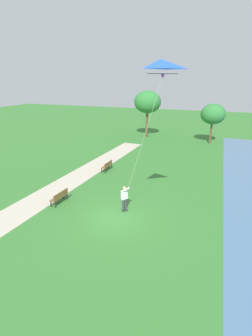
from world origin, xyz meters
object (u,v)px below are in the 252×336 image
object	(u,v)px
person_kite_flyer	(125,196)
flying_kite	(160,71)
tree_lakeside_far	(213,114)
park_bench_far_walkway	(107,165)
tree_behind_path	(147,102)
park_bench_near_walkway	(60,196)

from	to	relation	value
person_kite_flyer	flying_kite	bearing A→B (deg)	-29.17
flying_kite	tree_lakeside_far	xyz separation A→B (m)	(2.02, 22.09, -4.57)
person_kite_flyer	tree_lakeside_far	distance (m)	21.45
park_bench_far_walkway	tree_behind_path	world-z (taller)	tree_behind_path
tree_behind_path	park_bench_far_walkway	bearing A→B (deg)	-87.74
tree_behind_path	park_bench_near_walkway	bearing A→B (deg)	-89.35
park_bench_far_walkway	tree_behind_path	size ratio (longest dim) A/B	0.23
park_bench_far_walkway	tree_lakeside_far	bearing A→B (deg)	59.52
person_kite_flyer	park_bench_far_walkway	xyz separation A→B (m)	(-4.22, 6.39, -0.54)
tree_behind_path	tree_lakeside_far	world-z (taller)	tree_behind_path
park_bench_near_walkway	tree_lakeside_far	world-z (taller)	tree_lakeside_far
park_bench_near_walkway	park_bench_far_walkway	distance (m)	7.00
person_kite_flyer	tree_behind_path	size ratio (longest dim) A/B	0.27
flying_kite	tree_behind_path	xyz separation A→B (m)	(-7.08, 22.88, -3.38)
park_bench_near_walkway	tree_behind_path	xyz separation A→B (m)	(-0.25, 22.22, 4.55)
park_bench_near_walkway	tree_lakeside_far	bearing A→B (deg)	67.57
park_bench_near_walkway	tree_behind_path	world-z (taller)	tree_behind_path
park_bench_near_walkway	tree_behind_path	distance (m)	22.68
flying_kite	park_bench_far_walkway	distance (m)	12.78
person_kite_flyer	park_bench_far_walkway	bearing A→B (deg)	123.42
park_bench_far_walkway	person_kite_flyer	bearing A→B (deg)	-56.58
tree_behind_path	tree_lakeside_far	size ratio (longest dim) A/B	1.28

